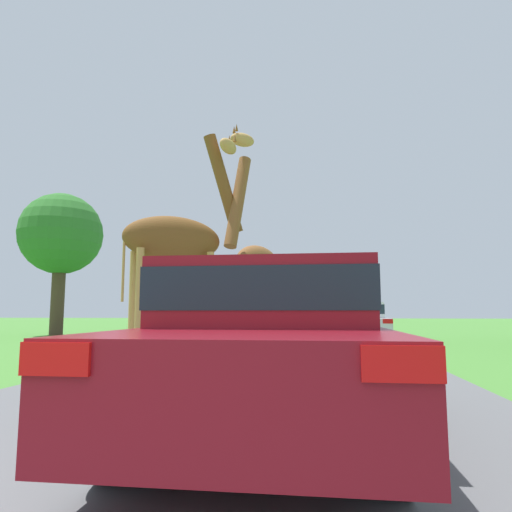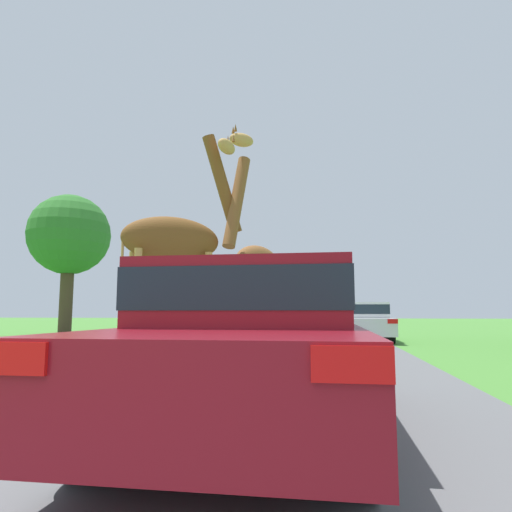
{
  "view_description": "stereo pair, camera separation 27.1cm",
  "coord_description": "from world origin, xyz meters",
  "px_view_note": "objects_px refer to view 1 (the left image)",
  "views": [
    {
      "loc": [
        1.04,
        -0.67,
        1.08
      ],
      "look_at": [
        -0.31,
        9.55,
        2.34
      ],
      "focal_mm": 32.0,
      "sensor_mm": 36.0,
      "label": 1
    },
    {
      "loc": [
        1.31,
        -0.64,
        1.08
      ],
      "look_at": [
        -0.31,
        9.55,
        2.34
      ],
      "focal_mm": 32.0,
      "sensor_mm": 36.0,
      "label": 2
    }
  ],
  "objects_px": {
    "car_queue_right": "(281,319)",
    "giraffe_companion": "(180,240)",
    "car_queue_left": "(359,321)",
    "tree_centre_back": "(61,235)",
    "car_lead_maroon": "(270,342)",
    "giraffe_near_road": "(256,266)"
  },
  "relations": [
    {
      "from": "car_lead_maroon",
      "to": "car_queue_left",
      "type": "relative_size",
      "value": 1.03
    },
    {
      "from": "tree_centre_back",
      "to": "car_lead_maroon",
      "type": "bearing_deg",
      "value": -53.62
    },
    {
      "from": "giraffe_near_road",
      "to": "car_queue_left",
      "type": "bearing_deg",
      "value": -92.88
    },
    {
      "from": "car_queue_right",
      "to": "car_queue_left",
      "type": "relative_size",
      "value": 0.9
    },
    {
      "from": "giraffe_near_road",
      "to": "car_lead_maroon",
      "type": "height_order",
      "value": "giraffe_near_road"
    },
    {
      "from": "giraffe_companion",
      "to": "tree_centre_back",
      "type": "bearing_deg",
      "value": -174.79
    },
    {
      "from": "car_lead_maroon",
      "to": "car_queue_right",
      "type": "height_order",
      "value": "car_lead_maroon"
    },
    {
      "from": "car_queue_right",
      "to": "tree_centre_back",
      "type": "distance_m",
      "value": 11.22
    },
    {
      "from": "car_lead_maroon",
      "to": "car_queue_left",
      "type": "xyz_separation_m",
      "value": [
        2.01,
        13.4,
        -0.04
      ]
    },
    {
      "from": "car_queue_right",
      "to": "car_queue_left",
      "type": "xyz_separation_m",
      "value": [
        3.22,
        -3.48,
        -0.0
      ]
    },
    {
      "from": "giraffe_near_road",
      "to": "tree_centre_back",
      "type": "height_order",
      "value": "tree_centre_back"
    },
    {
      "from": "giraffe_companion",
      "to": "car_queue_left",
      "type": "xyz_separation_m",
      "value": [
        4.25,
        9.05,
        -1.74
      ]
    },
    {
      "from": "car_queue_right",
      "to": "car_lead_maroon",
      "type": "bearing_deg",
      "value": -85.91
    },
    {
      "from": "car_lead_maroon",
      "to": "tree_centre_back",
      "type": "xyz_separation_m",
      "value": [
        -11.65,
        15.81,
        3.93
      ]
    },
    {
      "from": "car_queue_right",
      "to": "tree_centre_back",
      "type": "height_order",
      "value": "tree_centre_back"
    },
    {
      "from": "car_queue_right",
      "to": "car_queue_left",
      "type": "bearing_deg",
      "value": -47.26
    },
    {
      "from": "car_queue_left",
      "to": "car_queue_right",
      "type": "bearing_deg",
      "value": 132.74
    },
    {
      "from": "car_queue_right",
      "to": "giraffe_companion",
      "type": "bearing_deg",
      "value": -94.72
    },
    {
      "from": "car_lead_maroon",
      "to": "car_queue_left",
      "type": "height_order",
      "value": "car_lead_maroon"
    },
    {
      "from": "giraffe_near_road",
      "to": "car_queue_right",
      "type": "xyz_separation_m",
      "value": [
        -0.3,
        11.11,
        -1.34
      ]
    },
    {
      "from": "car_lead_maroon",
      "to": "car_queue_left",
      "type": "bearing_deg",
      "value": 81.46
    },
    {
      "from": "car_queue_left",
      "to": "tree_centre_back",
      "type": "bearing_deg",
      "value": 170.0
    }
  ]
}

